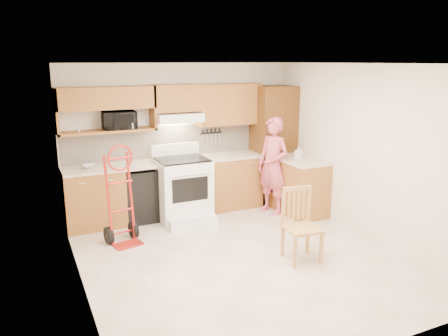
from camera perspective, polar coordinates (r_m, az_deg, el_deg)
floor at (r=6.03m, az=2.05°, el=-11.33°), size 4.00×4.50×0.02m
ceiling at (r=5.47m, az=2.27°, el=13.35°), size 4.00×4.50×0.02m
wall_back at (r=7.66m, az=-5.58°, el=3.91°), size 4.00×0.02×2.50m
wall_front at (r=3.83m, az=17.83°, el=-6.66°), size 4.00×0.02×2.50m
wall_left at (r=5.06m, az=-18.58°, el=-1.83°), size 0.02×4.50×2.50m
wall_right at (r=6.76m, az=17.52°, el=2.03°), size 0.02×4.50×2.50m
backsplash at (r=7.65m, az=-5.51°, el=3.51°), size 3.92×0.03×0.55m
lower_cab_left at (r=7.19m, az=-16.33°, el=-3.80°), size 0.90×0.60×0.90m
dishwasher at (r=7.33m, az=-10.53°, el=-3.33°), size 0.60×0.60×0.85m
lower_cab_right at (r=7.87m, az=1.02°, el=-1.74°), size 1.14×0.60×0.90m
countertop_left at (r=7.12m, az=-14.20°, el=0.08°), size 1.50×0.63×0.04m
countertop_right at (r=7.76m, az=1.03°, el=1.61°), size 1.14×0.63×0.04m
cab_return_right at (r=7.63m, az=9.56°, el=-2.43°), size 0.60×1.00×0.90m
countertop_return at (r=7.51m, az=9.70°, el=1.02°), size 0.63×1.00×0.04m
pantry_tall at (r=8.12m, az=6.25°, el=3.01°), size 0.70×0.60×2.10m
upper_cab_left at (r=7.08m, az=-14.92°, el=8.68°), size 1.50×0.33×0.34m
upper_shelf_mw at (r=7.14m, az=-14.67°, el=4.61°), size 1.50×0.33×0.04m
upper_cab_center at (r=7.37m, az=-6.14°, el=8.92°), size 0.76×0.33×0.44m
upper_cab_right at (r=7.74m, az=0.62°, el=8.18°), size 1.14×0.33×0.70m
range_hood at (r=7.34m, az=-5.91°, el=6.48°), size 0.76×0.46×0.14m
knife_strip at (r=7.81m, az=-1.63°, el=4.08°), size 0.40×0.05×0.29m
microwave at (r=7.15m, az=-13.33°, el=6.00°), size 0.51×0.35×0.28m
range at (r=7.16m, az=-5.17°, el=-2.11°), size 0.82×1.07×1.20m
person at (r=7.48m, az=6.27°, el=0.30°), size 0.56×0.69×1.64m
hand_truck at (r=6.36m, az=-12.90°, el=-4.03°), size 0.59×0.56×1.29m
dining_chair at (r=5.82m, az=10.01°, el=-7.31°), size 0.48×0.52×0.95m
soap_bottle at (r=7.52m, az=9.54°, el=2.01°), size 0.12×0.12×0.21m
bowl at (r=7.05m, az=-16.79°, el=0.20°), size 0.23×0.23×0.05m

